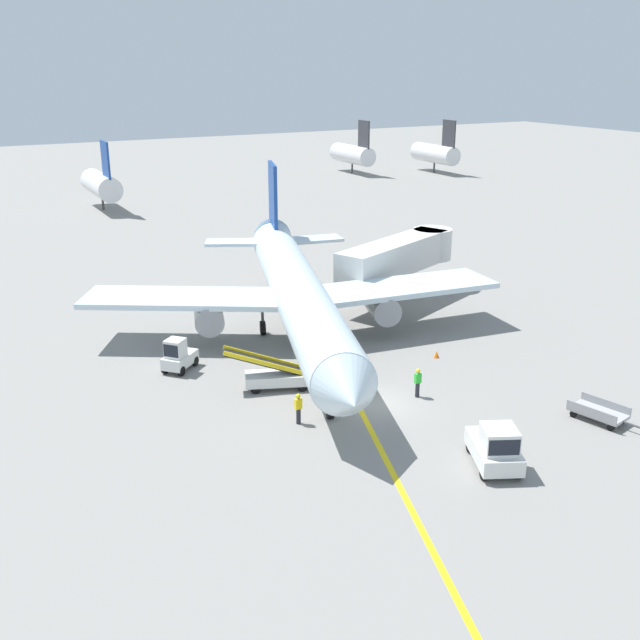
{
  "coord_description": "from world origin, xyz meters",
  "views": [
    {
      "loc": [
        -20.85,
        -31.62,
        17.89
      ],
      "look_at": [
        0.47,
        7.64,
        2.5
      ],
      "focal_mm": 42.41,
      "sensor_mm": 36.0,
      "label": 1
    }
  ],
  "objects_px": {
    "baggage_tug_near_wing": "(178,356)",
    "safety_cone_nose_right": "(437,354)",
    "airliner": "(297,291)",
    "safety_cone_nose_left": "(258,360)",
    "baggage_cart_loaded": "(598,412)",
    "ground_crew_marshaller": "(298,408)",
    "ground_crew_wing_walker": "(418,382)",
    "pushback_tug": "(496,448)",
    "belt_loader_forward_hold": "(276,375)",
    "jet_bridge": "(404,254)"
  },
  "relations": [
    {
      "from": "belt_loader_forward_hold",
      "to": "baggage_cart_loaded",
      "type": "bearing_deg",
      "value": -42.15
    },
    {
      "from": "jet_bridge",
      "to": "ground_crew_wing_walker",
      "type": "bearing_deg",
      "value": -121.79
    },
    {
      "from": "jet_bridge",
      "to": "ground_crew_marshaller",
      "type": "height_order",
      "value": "jet_bridge"
    },
    {
      "from": "baggage_tug_near_wing",
      "to": "safety_cone_nose_left",
      "type": "distance_m",
      "value": 4.89
    },
    {
      "from": "pushback_tug",
      "to": "ground_crew_wing_walker",
      "type": "bearing_deg",
      "value": 80.43
    },
    {
      "from": "baggage_tug_near_wing",
      "to": "belt_loader_forward_hold",
      "type": "xyz_separation_m",
      "value": [
        4.1,
        -5.19,
        -0.15
      ]
    },
    {
      "from": "pushback_tug",
      "to": "safety_cone_nose_left",
      "type": "bearing_deg",
      "value": 104.94
    },
    {
      "from": "pushback_tug",
      "to": "ground_crew_wing_walker",
      "type": "xyz_separation_m",
      "value": [
        1.35,
        8.04,
        -0.08
      ]
    },
    {
      "from": "belt_loader_forward_hold",
      "to": "safety_cone_nose_left",
      "type": "distance_m",
      "value": 4.02
    },
    {
      "from": "pushback_tug",
      "to": "safety_cone_nose_left",
      "type": "distance_m",
      "value": 17.45
    },
    {
      "from": "ground_crew_wing_walker",
      "to": "safety_cone_nose_left",
      "type": "distance_m",
      "value": 10.6
    },
    {
      "from": "belt_loader_forward_hold",
      "to": "baggage_cart_loaded",
      "type": "distance_m",
      "value": 17.59
    },
    {
      "from": "jet_bridge",
      "to": "pushback_tug",
      "type": "height_order",
      "value": "jet_bridge"
    },
    {
      "from": "baggage_cart_loaded",
      "to": "ground_crew_marshaller",
      "type": "height_order",
      "value": "ground_crew_marshaller"
    },
    {
      "from": "airliner",
      "to": "safety_cone_nose_left",
      "type": "distance_m",
      "value": 5.79
    },
    {
      "from": "baggage_tug_near_wing",
      "to": "ground_crew_marshaller",
      "type": "height_order",
      "value": "baggage_tug_near_wing"
    },
    {
      "from": "airliner",
      "to": "jet_bridge",
      "type": "xyz_separation_m",
      "value": [
        11.64,
        4.54,
        0.12
      ]
    },
    {
      "from": "pushback_tug",
      "to": "baggage_tug_near_wing",
      "type": "relative_size",
      "value": 1.53
    },
    {
      "from": "safety_cone_nose_left",
      "to": "ground_crew_wing_walker",
      "type": "bearing_deg",
      "value": -56.42
    },
    {
      "from": "pushback_tug",
      "to": "jet_bridge",
      "type": "bearing_deg",
      "value": 64.9
    },
    {
      "from": "airliner",
      "to": "ground_crew_wing_walker",
      "type": "distance_m",
      "value": 11.79
    },
    {
      "from": "ground_crew_wing_walker",
      "to": "safety_cone_nose_right",
      "type": "bearing_deg",
      "value": 43.23
    },
    {
      "from": "baggage_tug_near_wing",
      "to": "airliner",
      "type": "bearing_deg",
      "value": 8.55
    },
    {
      "from": "baggage_tug_near_wing",
      "to": "safety_cone_nose_right",
      "type": "xyz_separation_m",
      "value": [
        15.05,
        -5.81,
        -0.71
      ]
    },
    {
      "from": "ground_crew_marshaller",
      "to": "ground_crew_wing_walker",
      "type": "height_order",
      "value": "same"
    },
    {
      "from": "baggage_tug_near_wing",
      "to": "ground_crew_marshaller",
      "type": "relative_size",
      "value": 1.56
    },
    {
      "from": "safety_cone_nose_right",
      "to": "belt_loader_forward_hold",
      "type": "bearing_deg",
      "value": 176.77
    },
    {
      "from": "safety_cone_nose_left",
      "to": "safety_cone_nose_right",
      "type": "height_order",
      "value": "same"
    },
    {
      "from": "baggage_cart_loaded",
      "to": "ground_crew_wing_walker",
      "type": "bearing_deg",
      "value": 133.69
    },
    {
      "from": "ground_crew_marshaller",
      "to": "ground_crew_wing_walker",
      "type": "bearing_deg",
      "value": -1.72
    },
    {
      "from": "baggage_tug_near_wing",
      "to": "ground_crew_marshaller",
      "type": "bearing_deg",
      "value": -72.2
    },
    {
      "from": "ground_crew_wing_walker",
      "to": "ground_crew_marshaller",
      "type": "bearing_deg",
      "value": 178.28
    },
    {
      "from": "airliner",
      "to": "baggage_cart_loaded",
      "type": "xyz_separation_m",
      "value": [
        8.38,
        -18.31,
        -2.95
      ]
    },
    {
      "from": "airliner",
      "to": "safety_cone_nose_left",
      "type": "height_order",
      "value": "airliner"
    },
    {
      "from": "pushback_tug",
      "to": "belt_loader_forward_hold",
      "type": "height_order",
      "value": "belt_loader_forward_hold"
    },
    {
      "from": "baggage_cart_loaded",
      "to": "baggage_tug_near_wing",
      "type": "bearing_deg",
      "value": 135.24
    },
    {
      "from": "airliner",
      "to": "ground_crew_marshaller",
      "type": "bearing_deg",
      "value": -116.62
    },
    {
      "from": "ground_crew_marshaller",
      "to": "safety_cone_nose_left",
      "type": "distance_m",
      "value": 8.75
    },
    {
      "from": "pushback_tug",
      "to": "ground_crew_marshaller",
      "type": "xyz_separation_m",
      "value": [
        -6.01,
        8.26,
        -0.08
      ]
    },
    {
      "from": "airliner",
      "to": "pushback_tug",
      "type": "xyz_separation_m",
      "value": [
        0.41,
        -19.42,
        -2.42
      ]
    },
    {
      "from": "pushback_tug",
      "to": "safety_cone_nose_right",
      "type": "bearing_deg",
      "value": 64.43
    },
    {
      "from": "baggage_tug_near_wing",
      "to": "ground_crew_wing_walker",
      "type": "height_order",
      "value": "baggage_tug_near_wing"
    },
    {
      "from": "jet_bridge",
      "to": "ground_crew_marshaller",
      "type": "xyz_separation_m",
      "value": [
        -17.23,
        -15.7,
        -2.63
      ]
    },
    {
      "from": "belt_loader_forward_hold",
      "to": "baggage_cart_loaded",
      "type": "height_order",
      "value": "belt_loader_forward_hold"
    },
    {
      "from": "baggage_cart_loaded",
      "to": "ground_crew_marshaller",
      "type": "xyz_separation_m",
      "value": [
        -13.97,
        7.14,
        0.44
      ]
    },
    {
      "from": "airliner",
      "to": "pushback_tug",
      "type": "distance_m",
      "value": 19.58
    },
    {
      "from": "belt_loader_forward_hold",
      "to": "ground_crew_marshaller",
      "type": "xyz_separation_m",
      "value": [
        -0.94,
        -4.65,
        0.13
      ]
    },
    {
      "from": "pushback_tug",
      "to": "ground_crew_wing_walker",
      "type": "height_order",
      "value": "pushback_tug"
    },
    {
      "from": "safety_cone_nose_left",
      "to": "ground_crew_marshaller",
      "type": "bearing_deg",
      "value": -99.98
    },
    {
      "from": "safety_cone_nose_left",
      "to": "safety_cone_nose_right",
      "type": "xyz_separation_m",
      "value": [
        10.38,
        -4.55,
        0.0
      ]
    }
  ]
}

